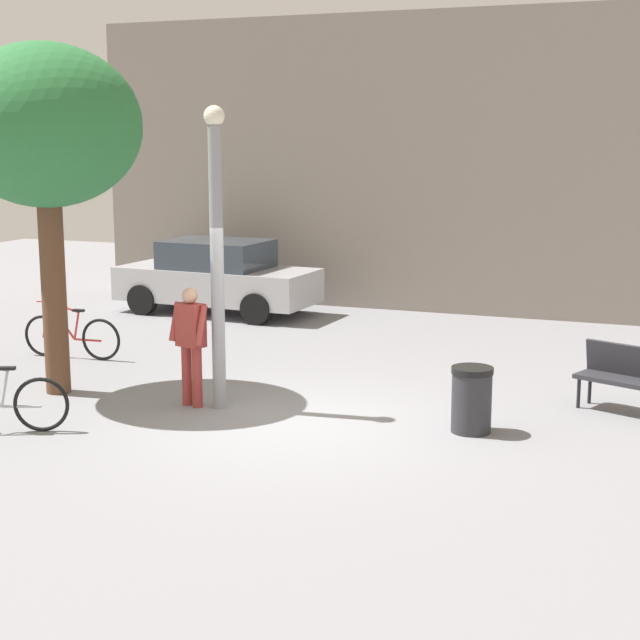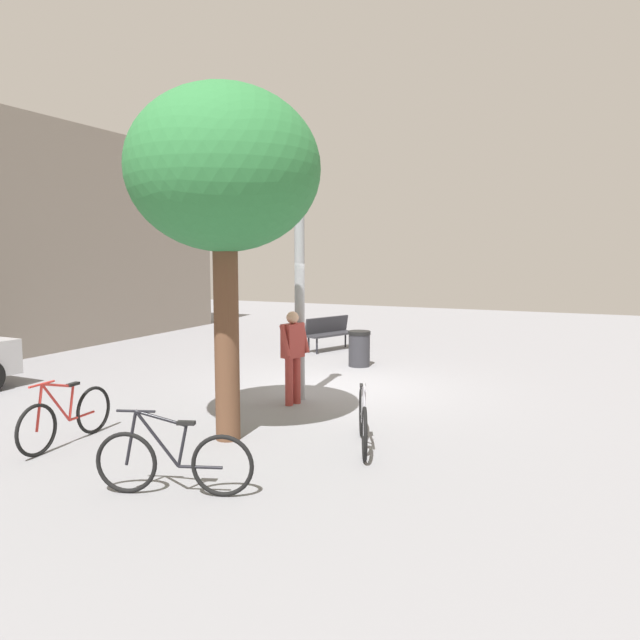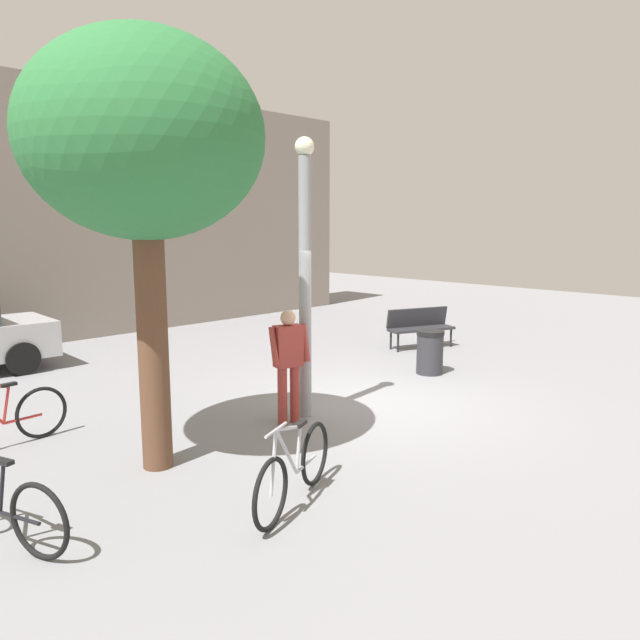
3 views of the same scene
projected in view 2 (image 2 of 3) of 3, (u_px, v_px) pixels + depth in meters
name	position (u px, v px, depth m)	size (l,w,h in m)	color
ground_plane	(340.00, 388.00, 12.10)	(36.00, 36.00, 0.00)	gray
lamppost	(300.00, 279.00, 10.95)	(0.28, 0.28, 4.10)	gray
person_by_lamppost	(293.00, 351.00, 10.70)	(0.63, 0.40, 1.67)	#9E3833
park_bench	(330.00, 331.00, 16.73)	(1.66, 1.03, 0.92)	#2D2D33
plaza_tree	(224.00, 173.00, 8.38)	(2.70, 2.70, 5.00)	brown
bicycle_black	(173.00, 462.00, 6.74)	(0.64, 1.73, 0.97)	black
bicycle_silver	(363.00, 420.00, 8.40)	(1.69, 0.73, 0.97)	black
bicycle_red	(66.00, 418.00, 8.53)	(1.81, 0.19, 0.97)	black
trash_bin	(359.00, 349.00, 14.37)	(0.53, 0.53, 0.85)	#2D2D33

